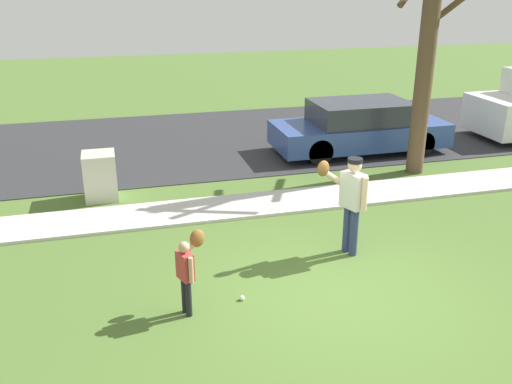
{
  "coord_description": "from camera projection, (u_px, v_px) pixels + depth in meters",
  "views": [
    {
      "loc": [
        -2.98,
        -6.47,
        4.35
      ],
      "look_at": [
        -0.76,
        1.86,
        1.0
      ],
      "focal_mm": 39.11,
      "sensor_mm": 36.0,
      "label": 1
    }
  ],
  "objects": [
    {
      "name": "utility_cabinet",
      "position": [
        100.0,
        176.0,
        11.49
      ],
      "size": [
        0.66,
        0.68,
        0.99
      ],
      "primitive_type": "cube",
      "color": "beige",
      "rests_on": "ground"
    },
    {
      "name": "parked_wagon_blue",
      "position": [
        359.0,
        127.0,
        14.54
      ],
      "size": [
        4.5,
        1.8,
        1.33
      ],
      "color": "#2D478C",
      "rests_on": "road_surface"
    },
    {
      "name": "street_tree_near",
      "position": [
        428.0,
        42.0,
        12.17
      ],
      "size": [
        1.85,
        1.89,
        5.66
      ],
      "color": "brown",
      "rests_on": "ground"
    },
    {
      "name": "sidewalk_strip",
      "position": [
        270.0,
        203.0,
        11.35
      ],
      "size": [
        36.0,
        1.2,
        0.06
      ],
      "primitive_type": "cube",
      "color": "beige",
      "rests_on": "ground"
    },
    {
      "name": "baseball",
      "position": [
        242.0,
        298.0,
        7.99
      ],
      "size": [
        0.07,
        0.07,
        0.07
      ],
      "primitive_type": "sphere",
      "color": "white",
      "rests_on": "ground"
    },
    {
      "name": "person_adult",
      "position": [
        350.0,
        195.0,
        8.99
      ],
      "size": [
        0.81,
        0.56,
        1.67
      ],
      "rotation": [
        0.0,
        0.0,
        -2.78
      ],
      "color": "navy",
      "rests_on": "ground"
    },
    {
      "name": "person_child",
      "position": [
        188.0,
        265.0,
        7.49
      ],
      "size": [
        0.46,
        0.55,
        1.13
      ],
      "rotation": [
        0.0,
        0.0,
        0.36
      ],
      "color": "black",
      "rests_on": "ground"
    },
    {
      "name": "road_surface",
      "position": [
        221.0,
        139.0,
        15.86
      ],
      "size": [
        36.0,
        6.8,
        0.02
      ],
      "primitive_type": "cube",
      "color": "#2D2D30",
      "rests_on": "ground"
    },
    {
      "name": "ground_plane",
      "position": [
        271.0,
        206.0,
        11.27
      ],
      "size": [
        48.0,
        48.0,
        0.0
      ],
      "primitive_type": "plane",
      "color": "#4C6B2D"
    }
  ]
}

